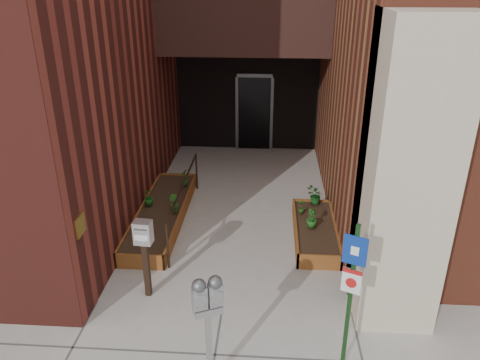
# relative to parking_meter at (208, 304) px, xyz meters

# --- Properties ---
(ground) EXTENTS (80.00, 80.00, 0.00)m
(ground) POSITION_rel_parking_meter_xyz_m (-0.00, 1.49, -1.26)
(ground) COLOR #9E9991
(ground) RESTS_ON ground
(planter_left) EXTENTS (0.90, 3.60, 0.30)m
(planter_left) POSITION_rel_parking_meter_xyz_m (-1.55, 4.19, -1.13)
(planter_left) COLOR brown
(planter_left) RESTS_ON ground
(planter_right) EXTENTS (0.80, 2.20, 0.30)m
(planter_right) POSITION_rel_parking_meter_xyz_m (1.60, 3.69, -1.13)
(planter_right) COLOR brown
(planter_right) RESTS_ON ground
(handrail) EXTENTS (0.04, 3.34, 0.90)m
(handrail) POSITION_rel_parking_meter_xyz_m (-1.05, 4.14, -0.51)
(handrail) COLOR black
(handrail) RESTS_ON ground
(parking_meter) EXTENTS (0.38, 0.26, 1.63)m
(parking_meter) POSITION_rel_parking_meter_xyz_m (0.00, 0.00, 0.00)
(parking_meter) COLOR #939395
(parking_meter) RESTS_ON ground
(sign_post) EXTENTS (0.27, 0.14, 2.13)m
(sign_post) POSITION_rel_parking_meter_xyz_m (1.71, 0.44, 0.05)
(sign_post) COLOR black
(sign_post) RESTS_ON ground
(payment_dropbox) EXTENTS (0.28, 0.23, 1.35)m
(payment_dropbox) POSITION_rel_parking_meter_xyz_m (-1.22, 1.72, -0.28)
(payment_dropbox) COLOR black
(payment_dropbox) RESTS_ON ground
(shrub_left_a) EXTENTS (0.46, 0.46, 0.36)m
(shrub_left_a) POSITION_rel_parking_meter_xyz_m (-1.58, 3.00, -0.78)
(shrub_left_a) COLOR #21611B
(shrub_left_a) RESTS_ON planter_left
(shrub_left_b) EXTENTS (0.28, 0.28, 0.37)m
(shrub_left_b) POSITION_rel_parking_meter_xyz_m (-1.25, 4.05, -0.78)
(shrub_left_b) COLOR #235217
(shrub_left_b) RESTS_ON planter_left
(shrub_left_c) EXTENTS (0.27, 0.27, 0.34)m
(shrub_left_c) POSITION_rel_parking_meter_xyz_m (-1.84, 4.30, -0.79)
(shrub_left_c) COLOR #185619
(shrub_left_c) RESTS_ON planter_left
(shrub_left_d) EXTENTS (0.24, 0.24, 0.41)m
(shrub_left_d) POSITION_rel_parking_meter_xyz_m (-1.25, 5.31, -0.75)
(shrub_left_d) COLOR #185317
(shrub_left_d) RESTS_ON planter_left
(shrub_right_a) EXTENTS (0.29, 0.29, 0.37)m
(shrub_right_a) POSITION_rel_parking_meter_xyz_m (1.51, 3.60, -0.78)
(shrub_right_a) COLOR #1F5D1A
(shrub_right_a) RESTS_ON planter_right
(shrub_right_b) EXTENTS (0.18, 0.18, 0.32)m
(shrub_right_b) POSITION_rel_parking_meter_xyz_m (1.35, 4.12, -0.80)
(shrub_right_b) COLOR #255D1A
(shrub_right_b) RESTS_ON planter_right
(shrub_right_c) EXTENTS (0.48, 0.48, 0.38)m
(shrub_right_c) POSITION_rel_parking_meter_xyz_m (1.65, 4.59, -0.77)
(shrub_right_c) COLOR #17521B
(shrub_right_c) RESTS_ON planter_right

